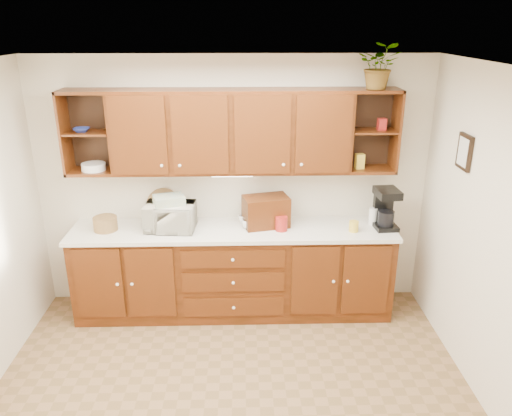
{
  "coord_description": "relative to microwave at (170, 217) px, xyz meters",
  "views": [
    {
      "loc": [
        0.11,
        -3.16,
        2.9
      ],
      "look_at": [
        0.22,
        1.15,
        1.27
      ],
      "focal_mm": 35.0,
      "sensor_mm": 36.0,
      "label": 1
    }
  ],
  "objects": [
    {
      "name": "floor",
      "position": [
        0.62,
        -1.43,
        -1.07
      ],
      "size": [
        4.0,
        4.0,
        0.0
      ],
      "primitive_type": "plane",
      "color": "olive",
      "rests_on": "ground"
    },
    {
      "name": "ceiling",
      "position": [
        0.62,
        -1.43,
        1.53
      ],
      "size": [
        4.0,
        4.0,
        0.0
      ],
      "primitive_type": "plane",
      "rotation": [
        3.14,
        0.0,
        0.0
      ],
      "color": "white",
      "rests_on": "back_wall"
    },
    {
      "name": "back_wall",
      "position": [
        0.62,
        0.32,
        0.23
      ],
      "size": [
        4.0,
        0.0,
        4.0
      ],
      "primitive_type": "plane",
      "rotation": [
        1.57,
        0.0,
        0.0
      ],
      "color": "beige",
      "rests_on": "floor"
    },
    {
      "name": "right_wall",
      "position": [
        2.62,
        -1.43,
        0.23
      ],
      "size": [
        0.0,
        3.5,
        3.5
      ],
      "primitive_type": "plane",
      "rotation": [
        1.57,
        0.0,
        -1.57
      ],
      "color": "beige",
      "rests_on": "floor"
    },
    {
      "name": "base_cabinets",
      "position": [
        0.62,
        0.02,
        -0.62
      ],
      "size": [
        3.2,
        0.6,
        0.9
      ],
      "primitive_type": "cube",
      "color": "#311705",
      "rests_on": "floor"
    },
    {
      "name": "countertop",
      "position": [
        0.62,
        0.01,
        -0.15
      ],
      "size": [
        3.24,
        0.64,
        0.04
      ],
      "primitive_type": "cube",
      "color": "silver",
      "rests_on": "base_cabinets"
    },
    {
      "name": "upper_cabinets",
      "position": [
        0.63,
        0.16,
        0.82
      ],
      "size": [
        3.2,
        0.33,
        0.8
      ],
      "color": "#311705",
      "rests_on": "back_wall"
    },
    {
      "name": "undercabinet_light",
      "position": [
        0.62,
        0.1,
        0.4
      ],
      "size": [
        0.4,
        0.05,
        0.02
      ],
      "primitive_type": "cube",
      "color": "white",
      "rests_on": "upper_cabinets"
    },
    {
      "name": "framed_picture",
      "position": [
        2.6,
        -0.53,
        0.78
      ],
      "size": [
        0.03,
        0.24,
        0.3
      ],
      "primitive_type": "cube",
      "color": "black",
      "rests_on": "right_wall"
    },
    {
      "name": "wicker_basket",
      "position": [
        -0.64,
        0.0,
        -0.07
      ],
      "size": [
        0.28,
        0.28,
        0.14
      ],
      "primitive_type": "cylinder",
      "rotation": [
        0.0,
        0.0,
        -0.23
      ],
      "color": "brown",
      "rests_on": "countertop"
    },
    {
      "name": "microwave",
      "position": [
        0.0,
        0.0,
        0.0
      ],
      "size": [
        0.51,
        0.36,
        0.27
      ],
      "primitive_type": "imported",
      "rotation": [
        0.0,
        0.0,
        -0.08
      ],
      "color": "beige",
      "rests_on": "countertop"
    },
    {
      "name": "towel_stack",
      "position": [
        0.0,
        0.0,
        0.18
      ],
      "size": [
        0.34,
        0.29,
        0.09
      ],
      "primitive_type": "cube",
      "rotation": [
        0.0,
        0.0,
        0.32
      ],
      "color": "#D9C366",
      "rests_on": "microwave"
    },
    {
      "name": "wine_bottle",
      "position": [
        -0.08,
        0.04,
        0.03
      ],
      "size": [
        0.07,
        0.07,
        0.32
      ],
      "primitive_type": "cylinder",
      "rotation": [
        0.0,
        0.0,
        0.0
      ],
      "color": "black",
      "rests_on": "countertop"
    },
    {
      "name": "woven_tray",
      "position": [
        -0.1,
        0.26,
        -0.13
      ],
      "size": [
        0.35,
        0.17,
        0.34
      ],
      "primitive_type": "cylinder",
      "rotation": [
        1.36,
        0.0,
        0.24
      ],
      "color": "brown",
      "rests_on": "countertop"
    },
    {
      "name": "bread_box",
      "position": [
        0.95,
        0.07,
        0.02
      ],
      "size": [
        0.49,
        0.37,
        0.31
      ],
      "primitive_type": "cube",
      "rotation": [
        0.0,
        0.0,
        0.23
      ],
      "color": "#311705",
      "rests_on": "countertop"
    },
    {
      "name": "mug_tree",
      "position": [
        0.78,
        0.09,
        -0.09
      ],
      "size": [
        0.29,
        0.28,
        0.31
      ],
      "rotation": [
        0.0,
        0.0,
        0.35
      ],
      "color": "#311705",
      "rests_on": "countertop"
    },
    {
      "name": "canister_red",
      "position": [
        1.1,
        -0.06,
        -0.06
      ],
      "size": [
        0.16,
        0.16,
        0.15
      ],
      "primitive_type": "cylinder",
      "rotation": [
        0.0,
        0.0,
        -0.42
      ],
      "color": "#A01C17",
      "rests_on": "countertop"
    },
    {
      "name": "canister_white",
      "position": [
        2.04,
        0.07,
        -0.05
      ],
      "size": [
        0.08,
        0.08,
        0.18
      ],
      "primitive_type": "cylinder",
      "rotation": [
        0.0,
        0.0,
        -0.03
      ],
      "color": "white",
      "rests_on": "countertop"
    },
    {
      "name": "canister_yellow",
      "position": [
        1.81,
        -0.1,
        -0.08
      ],
      "size": [
        0.11,
        0.11,
        0.11
      ],
      "primitive_type": "cylinder",
      "rotation": [
        0.0,
        0.0,
        0.19
      ],
      "color": "gold",
      "rests_on": "countertop"
    },
    {
      "name": "coffee_maker",
      "position": [
        2.14,
        0.02,
        0.06
      ],
      "size": [
        0.24,
        0.3,
        0.4
      ],
      "rotation": [
        0.0,
        0.0,
        0.08
      ],
      "color": "black",
      "rests_on": "countertop"
    },
    {
      "name": "bowl_stack",
      "position": [
        -0.8,
        0.13,
        0.84
      ],
      "size": [
        0.16,
        0.16,
        0.04
      ],
      "primitive_type": "imported",
      "rotation": [
        0.0,
        0.0,
        0.06
      ],
      "color": "navy",
      "rests_on": "upper_cabinets"
    },
    {
      "name": "plate_stack",
      "position": [
        -0.73,
        0.13,
        0.48
      ],
      "size": [
        0.28,
        0.28,
        0.07
      ],
      "primitive_type": "cylinder",
      "rotation": [
        0.0,
        0.0,
        -0.24
      ],
      "color": "white",
      "rests_on": "upper_cabinets"
    },
    {
      "name": "pantry_box_yellow",
      "position": [
        1.87,
        0.12,
        0.52
      ],
      "size": [
        0.09,
        0.08,
        0.15
      ],
      "primitive_type": "cube",
      "rotation": [
        0.0,
        0.0,
        0.18
      ],
      "color": "gold",
      "rests_on": "upper_cabinets"
    },
    {
      "name": "pantry_box_red",
      "position": [
        2.06,
        0.13,
        0.88
      ],
      "size": [
        0.08,
        0.07,
        0.11
      ],
      "primitive_type": "cube",
      "rotation": [
        0.0,
        0.0,
        0.1
      ],
      "color": "#A01C17",
      "rests_on": "upper_cabinets"
    },
    {
      "name": "potted_plant",
      "position": [
        1.99,
        0.1,
        1.43
      ],
      "size": [
        0.47,
        0.44,
        0.42
      ],
      "primitive_type": "imported",
      "rotation": [
        0.0,
        0.0,
        -0.35
      ],
      "color": "#999999",
      "rests_on": "upper_cabinets"
    }
  ]
}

